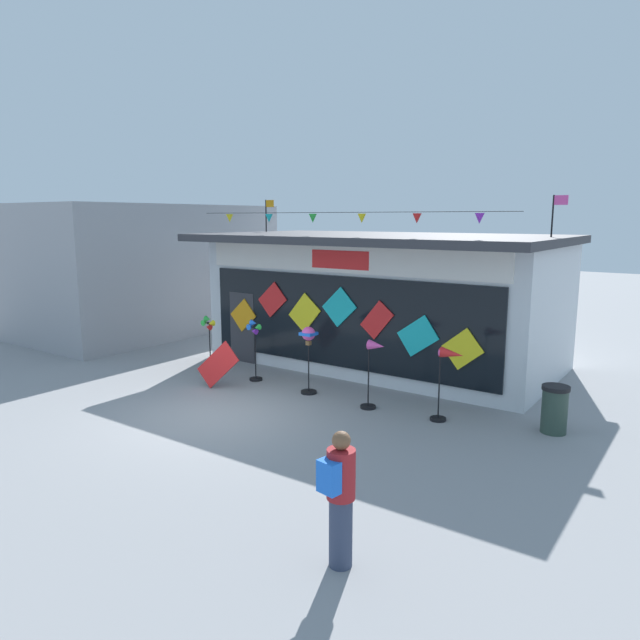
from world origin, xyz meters
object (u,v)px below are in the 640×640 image
object	(u,v)px
wind_spinner_center_right	(374,364)
person_near_camera	(340,496)
wind_spinner_far_left	(209,337)
wind_spinner_left	(254,343)
wind_spinner_center_left	(309,344)
display_kite_on_ground	(218,365)
wind_spinner_right	(448,369)
trash_bin	(555,409)
kite_shop_building	(384,298)

from	to	relation	value
wind_spinner_center_right	person_near_camera	distance (m)	5.82
wind_spinner_far_left	wind_spinner_left	bearing A→B (deg)	2.11
wind_spinner_center_left	display_kite_on_ground	distance (m)	2.31
wind_spinner_left	display_kite_on_ground	bearing A→B (deg)	-104.58
wind_spinner_right	display_kite_on_ground	size ratio (longest dim) A/B	1.41
wind_spinner_left	wind_spinner_center_left	bearing A→B (deg)	-3.05
wind_spinner_center_left	wind_spinner_right	xyz separation A→B (m)	(3.45, 0.03, -0.07)
wind_spinner_center_left	wind_spinner_right	bearing A→B (deg)	0.44
wind_spinner_center_left	wind_spinner_right	size ratio (longest dim) A/B	1.04
person_near_camera	display_kite_on_ground	world-z (taller)	person_near_camera
wind_spinner_center_left	trash_bin	bearing A→B (deg)	7.23
wind_spinner_center_right	trash_bin	distance (m)	3.67
kite_shop_building	trash_bin	xyz separation A→B (m)	(5.39, -2.97, -1.38)
wind_spinner_far_left	display_kite_on_ground	xyz separation A→B (m)	(1.30, -0.97, -0.37)
wind_spinner_left	wind_spinner_right	bearing A→B (deg)	-0.74
wind_spinner_center_right	person_near_camera	world-z (taller)	person_near_camera
wind_spinner_center_right	person_near_camera	size ratio (longest dim) A/B	0.91
wind_spinner_far_left	wind_spinner_center_right	distance (m)	5.15
wind_spinner_center_left	person_near_camera	distance (m)	6.93
kite_shop_building	display_kite_on_ground	world-z (taller)	kite_shop_building
wind_spinner_center_left	wind_spinner_center_right	bearing A→B (deg)	-4.10
wind_spinner_far_left	trash_bin	xyz separation A→B (m)	(8.69, 0.64, -0.49)
kite_shop_building	wind_spinner_right	xyz separation A→B (m)	(3.48, -3.63, -0.74)
wind_spinner_far_left	display_kite_on_ground	size ratio (longest dim) A/B	1.40
wind_spinner_left	person_near_camera	distance (m)	8.21
kite_shop_building	wind_spinner_far_left	bearing A→B (deg)	-132.34
wind_spinner_far_left	wind_spinner_right	xyz separation A→B (m)	(6.77, -0.01, 0.15)
wind_spinner_center_right	wind_spinner_right	bearing A→B (deg)	5.53
wind_spinner_left	trash_bin	distance (m)	7.16
wind_spinner_center_right	trash_bin	xyz separation A→B (m)	(3.54, 0.81, -0.54)
wind_spinner_center_right	trash_bin	size ratio (longest dim) A/B	1.64
wind_spinner_far_left	display_kite_on_ground	world-z (taller)	wind_spinner_far_left
trash_bin	kite_shop_building	bearing A→B (deg)	151.13
wind_spinner_center_left	wind_spinner_right	distance (m)	3.45
wind_spinner_far_left	wind_spinner_left	distance (m)	1.57
kite_shop_building	wind_spinner_center_right	bearing A→B (deg)	-63.89
kite_shop_building	display_kite_on_ground	distance (m)	5.16
kite_shop_building	wind_spinner_center_right	distance (m)	4.30
wind_spinner_left	person_near_camera	size ratio (longest dim) A/B	0.93
kite_shop_building	display_kite_on_ground	bearing A→B (deg)	-113.51
trash_bin	person_near_camera	bearing A→B (deg)	-99.17
wind_spinner_far_left	person_near_camera	distance (m)	9.41
kite_shop_building	wind_spinner_left	world-z (taller)	kite_shop_building
wind_spinner_right	trash_bin	xyz separation A→B (m)	(1.91, 0.65, -0.64)
person_near_camera	display_kite_on_ground	bearing A→B (deg)	-24.16
kite_shop_building	trash_bin	size ratio (longest dim) A/B	10.36
kite_shop_building	trash_bin	world-z (taller)	kite_shop_building
wind_spinner_far_left	wind_spinner_right	distance (m)	6.78
kite_shop_building	person_near_camera	xyz separation A→B (m)	(4.42, -9.00, -0.96)
wind_spinner_left	display_kite_on_ground	distance (m)	1.13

